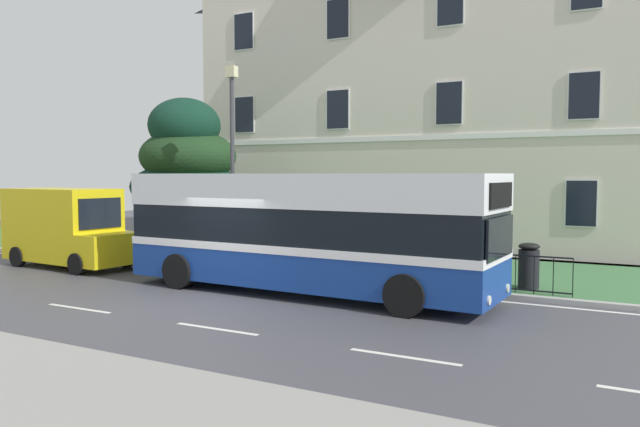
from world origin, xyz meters
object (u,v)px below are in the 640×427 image
(street_lamp_post, at_px, (232,151))
(litter_bin, at_px, (529,265))
(single_decker_bus, at_px, (305,231))
(evergreen_tree, at_px, (188,180))
(white_panel_van, at_px, (67,227))
(georgian_townhouse, at_px, (427,94))

(street_lamp_post, height_order, litter_bin, street_lamp_post)
(single_decker_bus, height_order, street_lamp_post, street_lamp_post)
(single_decker_bus, bearing_deg, evergreen_tree, 151.42)
(white_panel_van, xyz_separation_m, litter_bin, (14.58, 2.55, -0.62))
(evergreen_tree, xyz_separation_m, white_panel_van, (-1.50, -4.44, -1.55))
(single_decker_bus, distance_m, white_panel_van, 9.45)
(georgian_townhouse, xyz_separation_m, evergreen_tree, (-6.78, -8.46, -3.89))
(street_lamp_post, xyz_separation_m, litter_bin, (9.39, 0.22, -3.14))
(evergreen_tree, height_order, single_decker_bus, evergreen_tree)
(single_decker_bus, bearing_deg, white_panel_van, -179.52)
(georgian_townhouse, xyz_separation_m, street_lamp_post, (-3.10, -10.57, -2.91))
(georgian_townhouse, height_order, litter_bin, georgian_townhouse)
(street_lamp_post, distance_m, litter_bin, 9.90)
(evergreen_tree, distance_m, single_decker_bus, 9.32)
(evergreen_tree, distance_m, street_lamp_post, 4.36)
(georgian_townhouse, xyz_separation_m, single_decker_bus, (1.15, -13.19, -5.13))
(evergreen_tree, relative_size, single_decker_bus, 0.58)
(single_decker_bus, xyz_separation_m, street_lamp_post, (-4.25, 2.61, 2.22))
(evergreen_tree, xyz_separation_m, litter_bin, (13.08, -1.89, -2.16))
(litter_bin, bearing_deg, evergreen_tree, 171.76)
(white_panel_van, distance_m, street_lamp_post, 6.23)
(georgian_townhouse, height_order, street_lamp_post, georgian_townhouse)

